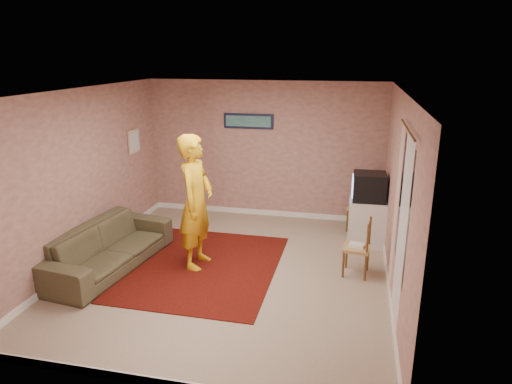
% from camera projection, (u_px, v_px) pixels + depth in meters
% --- Properties ---
extents(ground, '(5.00, 5.00, 0.00)m').
position_uv_depth(ground, '(230.00, 271.00, 6.71)').
color(ground, tan).
rests_on(ground, ground).
extents(wall_back, '(4.50, 0.02, 2.60)m').
position_uv_depth(wall_back, '(264.00, 150.00, 8.67)').
color(wall_back, tan).
rests_on(wall_back, ground).
extents(wall_front, '(4.50, 0.02, 2.60)m').
position_uv_depth(wall_front, '(152.00, 265.00, 4.00)').
color(wall_front, tan).
rests_on(wall_front, ground).
extents(wall_left, '(0.02, 5.00, 2.60)m').
position_uv_depth(wall_left, '(83.00, 177.00, 6.79)').
color(wall_left, tan).
rests_on(wall_left, ground).
extents(wall_right, '(0.02, 5.00, 2.60)m').
position_uv_depth(wall_right, '(397.00, 197.00, 5.87)').
color(wall_right, tan).
rests_on(wall_right, ground).
extents(ceiling, '(4.50, 5.00, 0.02)m').
position_uv_depth(ceiling, '(227.00, 91.00, 5.95)').
color(ceiling, silver).
rests_on(ceiling, wall_back).
extents(baseboard_back, '(4.50, 0.02, 0.10)m').
position_uv_depth(baseboard_back, '(264.00, 212.00, 9.02)').
color(baseboard_back, white).
rests_on(baseboard_back, ground).
extents(baseboard_front, '(4.50, 0.02, 0.10)m').
position_uv_depth(baseboard_front, '(161.00, 382.00, 4.37)').
color(baseboard_front, white).
rests_on(baseboard_front, ground).
extents(baseboard_left, '(0.02, 5.00, 0.10)m').
position_uv_depth(baseboard_left, '(93.00, 254.00, 7.16)').
color(baseboard_left, white).
rests_on(baseboard_left, ground).
extents(baseboard_right, '(0.02, 5.00, 0.10)m').
position_uv_depth(baseboard_right, '(388.00, 284.00, 6.24)').
color(baseboard_right, white).
rests_on(baseboard_right, ground).
extents(window, '(0.01, 1.10, 1.50)m').
position_uv_depth(window, '(404.00, 208.00, 4.99)').
color(window, black).
rests_on(window, wall_right).
extents(curtain_sheer, '(0.01, 0.75, 2.10)m').
position_uv_depth(curtain_sheer, '(402.00, 230.00, 4.91)').
color(curtain_sheer, silver).
rests_on(curtain_sheer, wall_right).
extents(curtain_floral, '(0.01, 0.35, 2.10)m').
position_uv_depth(curtain_floral, '(396.00, 209.00, 5.57)').
color(curtain_floral, white).
rests_on(curtain_floral, wall_right).
extents(curtain_rod, '(0.02, 1.40, 0.02)m').
position_uv_depth(curtain_rod, '(408.00, 129.00, 4.74)').
color(curtain_rod, brown).
rests_on(curtain_rod, wall_right).
extents(picture_back, '(0.95, 0.04, 0.28)m').
position_uv_depth(picture_back, '(248.00, 121.00, 8.54)').
color(picture_back, '#131734').
rests_on(picture_back, wall_back).
extents(picture_left, '(0.04, 0.38, 0.42)m').
position_uv_depth(picture_left, '(134.00, 141.00, 8.21)').
color(picture_left, beige).
rests_on(picture_left, wall_left).
extents(area_rug, '(2.15, 2.68, 0.01)m').
position_uv_depth(area_rug, '(204.00, 266.00, 6.84)').
color(area_rug, '#320905').
rests_on(area_rug, ground).
extents(tv_cabinet, '(0.60, 0.55, 0.77)m').
position_uv_depth(tv_cabinet, '(367.00, 222.00, 7.59)').
color(tv_cabinet, silver).
rests_on(tv_cabinet, ground).
extents(crt_tv, '(0.55, 0.49, 0.45)m').
position_uv_depth(crt_tv, '(369.00, 187.00, 7.41)').
color(crt_tv, black).
rests_on(crt_tv, tv_cabinet).
extents(chair_a, '(0.50, 0.48, 0.47)m').
position_uv_depth(chair_a, '(361.00, 202.00, 8.09)').
color(chair_a, tan).
rests_on(chair_a, ground).
extents(dvd_player, '(0.34, 0.25, 0.06)m').
position_uv_depth(dvd_player, '(361.00, 206.00, 8.10)').
color(dvd_player, '#AFAFB4').
rests_on(dvd_player, chair_a).
extents(blue_throw, '(0.37, 0.05, 0.39)m').
position_uv_depth(blue_throw, '(361.00, 191.00, 8.18)').
color(blue_throw, '#94C6F3').
rests_on(blue_throw, chair_a).
extents(chair_b, '(0.40, 0.42, 0.46)m').
position_uv_depth(chair_b, '(357.00, 241.00, 6.48)').
color(chair_b, tan).
rests_on(chair_b, ground).
extents(game_console, '(0.24, 0.19, 0.04)m').
position_uv_depth(game_console, '(357.00, 245.00, 6.50)').
color(game_console, white).
rests_on(game_console, chair_b).
extents(sofa, '(1.16, 2.34, 0.66)m').
position_uv_depth(sofa, '(108.00, 247.00, 6.74)').
color(sofa, '#4C462E').
rests_on(sofa, ground).
extents(person, '(0.51, 0.75, 2.00)m').
position_uv_depth(person, '(196.00, 202.00, 6.63)').
color(person, gold).
rests_on(person, ground).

